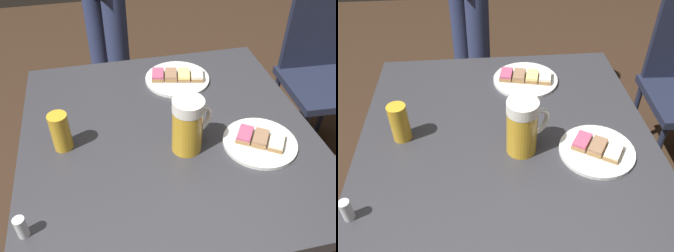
% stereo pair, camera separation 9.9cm
% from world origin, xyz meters
% --- Properties ---
extents(cafe_table, '(0.80, 0.83, 0.76)m').
position_xyz_m(cafe_table, '(0.00, 0.00, 0.61)').
color(cafe_table, black).
rests_on(cafe_table, ground_plane).
extents(plate_near, '(0.20, 0.20, 0.03)m').
position_xyz_m(plate_near, '(-0.23, 0.10, 0.77)').
color(plate_near, white).
rests_on(plate_near, cafe_table).
extents(plate_far, '(0.21, 0.21, 0.03)m').
position_xyz_m(plate_far, '(-0.09, -0.25, 0.77)').
color(plate_far, white).
rests_on(plate_far, cafe_table).
extents(beer_mug, '(0.12, 0.10, 0.15)m').
position_xyz_m(beer_mug, '(-0.04, 0.07, 0.83)').
color(beer_mug, gold).
rests_on(beer_mug, cafe_table).
extents(beer_glass_small, '(0.05, 0.05, 0.11)m').
position_xyz_m(beer_glass_small, '(0.28, 0.00, 0.81)').
color(beer_glass_small, gold).
rests_on(beer_glass_small, cafe_table).
extents(salt_shaker, '(0.02, 0.02, 0.05)m').
position_xyz_m(salt_shaker, '(0.36, 0.25, 0.78)').
color(salt_shaker, silver).
rests_on(salt_shaker, cafe_table).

